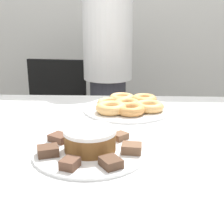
# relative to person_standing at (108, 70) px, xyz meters

# --- Properties ---
(table) EXTENTS (1.53, 1.08, 0.76)m
(table) POSITION_rel_person_standing_xyz_m (0.06, -0.93, -0.15)
(table) COLOR white
(table) RESTS_ON ground_plane
(person_standing) EXTENTS (0.30, 0.30, 1.56)m
(person_standing) POSITION_rel_person_standing_xyz_m (0.00, 0.00, 0.00)
(person_standing) COLOR #383842
(person_standing) RESTS_ON ground_plane
(office_chair_left) EXTENTS (0.49, 0.49, 0.88)m
(office_chair_left) POSITION_rel_person_standing_xyz_m (-0.37, -0.04, -0.41)
(office_chair_left) COLOR black
(office_chair_left) RESTS_ON ground_plane
(plate_cake) EXTENTS (0.34, 0.34, 0.01)m
(plate_cake) POSITION_rel_person_standing_xyz_m (0.00, -1.09, -0.06)
(plate_cake) COLOR white
(plate_cake) RESTS_ON table
(plate_donuts) EXTENTS (0.38, 0.38, 0.01)m
(plate_donuts) POSITION_rel_person_standing_xyz_m (0.12, -0.64, -0.06)
(plate_donuts) COLOR white
(plate_donuts) RESTS_ON table
(frosted_cake) EXTENTS (0.16, 0.16, 0.07)m
(frosted_cake) POSITION_rel_person_standing_xyz_m (0.00, -1.09, -0.02)
(frosted_cake) COLOR brown
(frosted_cake) RESTS_ON plate_cake
(lamington_0) EXTENTS (0.07, 0.07, 0.03)m
(lamington_0) POSITION_rel_person_standing_xyz_m (-0.11, -1.13, -0.04)
(lamington_0) COLOR #513828
(lamington_0) RESTS_ON plate_cake
(lamington_1) EXTENTS (0.06, 0.06, 0.03)m
(lamington_1) POSITION_rel_person_standing_xyz_m (-0.04, -1.21, -0.04)
(lamington_1) COLOR brown
(lamington_1) RESTS_ON plate_cake
(lamington_2) EXTENTS (0.07, 0.07, 0.02)m
(lamington_2) POSITION_rel_person_standing_xyz_m (0.07, -1.19, -0.04)
(lamington_2) COLOR #513828
(lamington_2) RESTS_ON plate_cake
(lamington_3) EXTENTS (0.06, 0.05, 0.03)m
(lamington_3) POSITION_rel_person_standing_xyz_m (0.13, -1.10, -0.04)
(lamington_3) COLOR brown
(lamington_3) RESTS_ON plate_cake
(lamington_4) EXTENTS (0.06, 0.06, 0.02)m
(lamington_4) POSITION_rel_person_standing_xyz_m (0.09, -1.00, -0.04)
(lamington_4) COLOR brown
(lamington_4) RESTS_ON plate_cake
(lamington_5) EXTENTS (0.05, 0.06, 0.03)m
(lamington_5) POSITION_rel_person_standing_xyz_m (-0.01, -0.96, -0.04)
(lamington_5) COLOR brown
(lamington_5) RESTS_ON plate_cake
(lamington_6) EXTENTS (0.08, 0.08, 0.02)m
(lamington_6) POSITION_rel_person_standing_xyz_m (-0.10, -1.02, -0.04)
(lamington_6) COLOR brown
(lamington_6) RESTS_ON plate_cake
(donut_0) EXTENTS (0.11, 0.11, 0.04)m
(donut_0) POSITION_rel_person_standing_xyz_m (0.12, -0.64, -0.04)
(donut_0) COLOR tan
(donut_0) RESTS_ON plate_donuts
(donut_1) EXTENTS (0.12, 0.12, 0.03)m
(donut_1) POSITION_rel_person_standing_xyz_m (0.04, -0.62, -0.04)
(donut_1) COLOR #E5AD66
(donut_1) RESTS_ON plate_donuts
(donut_2) EXTENTS (0.13, 0.13, 0.04)m
(donut_2) POSITION_rel_person_standing_xyz_m (0.05, -0.71, -0.03)
(donut_2) COLOR #E5AD66
(donut_2) RESTS_ON plate_donuts
(donut_3) EXTENTS (0.12, 0.12, 0.04)m
(donut_3) POSITION_rel_person_standing_xyz_m (0.13, -0.72, -0.04)
(donut_3) COLOR #D18E4C
(donut_3) RESTS_ON plate_donuts
(donut_4) EXTENTS (0.13, 0.13, 0.04)m
(donut_4) POSITION_rel_person_standing_xyz_m (0.21, -0.67, -0.04)
(donut_4) COLOR #E5AD66
(donut_4) RESTS_ON plate_donuts
(donut_5) EXTENTS (0.12, 0.12, 0.04)m
(donut_5) POSITION_rel_person_standing_xyz_m (0.19, -0.57, -0.04)
(donut_5) COLOR tan
(donut_5) RESTS_ON plate_donuts
(donut_6) EXTENTS (0.12, 0.12, 0.04)m
(donut_6) POSITION_rel_person_standing_xyz_m (0.09, -0.54, -0.04)
(donut_6) COLOR #E5AD66
(donut_6) RESTS_ON plate_donuts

